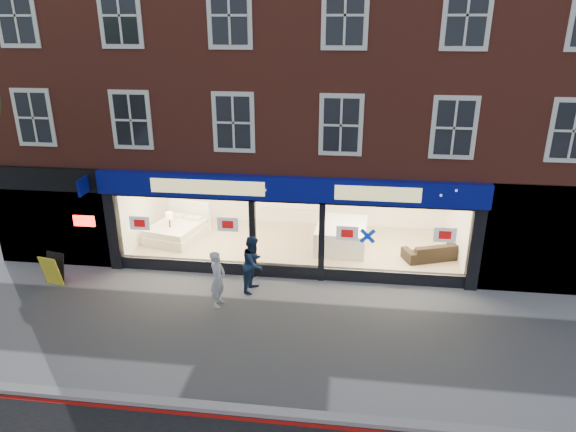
% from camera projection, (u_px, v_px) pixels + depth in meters
% --- Properties ---
extents(ground, '(120.00, 120.00, 0.00)m').
position_uv_depth(ground, '(272.00, 332.00, 13.14)').
color(ground, gray).
rests_on(ground, ground).
extents(kerb_line, '(60.00, 0.10, 0.01)m').
position_uv_depth(kerb_line, '(248.00, 420.00, 10.27)').
color(kerb_line, '#8C0A07').
rests_on(kerb_line, ground).
extents(kerb_stone, '(60.00, 0.25, 0.12)m').
position_uv_depth(kerb_stone, '(249.00, 411.00, 10.43)').
color(kerb_stone, gray).
rests_on(kerb_stone, ground).
extents(showroom_floor, '(11.00, 4.50, 0.10)m').
position_uv_depth(showroom_floor, '(295.00, 247.00, 17.98)').
color(showroom_floor, tan).
rests_on(showroom_floor, ground).
extents(building, '(19.00, 8.26, 10.30)m').
position_uv_depth(building, '(301.00, 46.00, 17.17)').
color(building, brown).
rests_on(building, ground).
extents(display_bed, '(2.07, 2.34, 1.14)m').
position_uv_depth(display_bed, '(178.00, 230.00, 18.46)').
color(display_bed, white).
rests_on(display_bed, showroom_floor).
extents(bedside_table, '(0.58, 0.58, 0.55)m').
position_uv_depth(bedside_table, '(171.00, 235.00, 18.15)').
color(bedside_table, brown).
rests_on(bedside_table, showroom_floor).
extents(mattress_stack, '(1.79, 2.21, 0.84)m').
position_uv_depth(mattress_stack, '(341.00, 236.00, 17.71)').
color(mattress_stack, white).
rests_on(mattress_stack, showroom_floor).
extents(sofa, '(2.04, 1.37, 0.55)m').
position_uv_depth(sofa, '(432.00, 251.00, 16.89)').
color(sofa, black).
rests_on(sofa, showroom_floor).
extents(a_board, '(0.72, 0.54, 0.99)m').
position_uv_depth(a_board, '(53.00, 270.00, 15.36)').
color(a_board, yellow).
rests_on(a_board, ground).
extents(pedestrian_grey, '(0.47, 0.64, 1.63)m').
position_uv_depth(pedestrian_grey, '(218.00, 279.00, 14.14)').
color(pedestrian_grey, '#B8BAC0').
rests_on(pedestrian_grey, ground).
extents(pedestrian_blue, '(0.80, 0.95, 1.71)m').
position_uv_depth(pedestrian_blue, '(254.00, 264.00, 14.92)').
color(pedestrian_blue, '#1A2B48').
rests_on(pedestrian_blue, ground).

